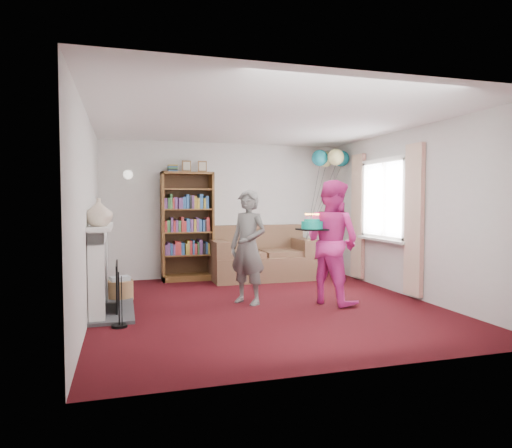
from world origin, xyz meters
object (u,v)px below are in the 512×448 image
object	(u,v)px
bookcase	(187,227)
person_magenta	(332,242)
person_striped	(248,247)
birthday_cake	(312,225)
sofa	(260,259)

from	to	relation	value
bookcase	person_magenta	distance (m)	2.96
person_striped	birthday_cake	bearing A→B (deg)	24.34
bookcase	person_magenta	world-z (taller)	bookcase
sofa	person_striped	distance (m)	2.10
bookcase	birthday_cake	world-z (taller)	bookcase
person_magenta	birthday_cake	size ratio (longest dim) A/B	5.00
bookcase	sofa	world-z (taller)	bookcase
bookcase	person_striped	world-z (taller)	bookcase
sofa	birthday_cake	distance (m)	2.45
sofa	birthday_cake	xyz separation A→B (m)	(0.02, -2.33, 0.74)
sofa	person_striped	world-z (taller)	person_striped
bookcase	sofa	size ratio (longest dim) A/B	1.18
person_striped	person_magenta	xyz separation A→B (m)	(1.13, -0.29, 0.07)
person_magenta	birthday_cake	xyz separation A→B (m)	(-0.36, -0.12, 0.25)
person_magenta	sofa	bearing A→B (deg)	-18.13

